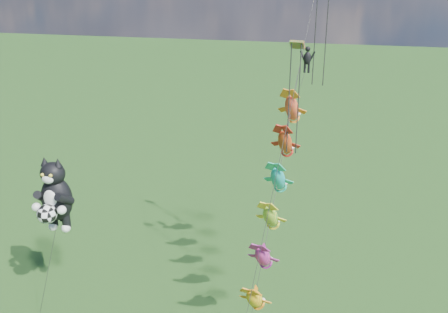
# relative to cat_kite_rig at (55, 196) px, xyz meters

# --- Properties ---
(cat_kite_rig) EXTENTS (2.84, 4.28, 12.12)m
(cat_kite_rig) POSITION_rel_cat_kite_rig_xyz_m (0.00, 0.00, 0.00)
(cat_kite_rig) COLOR brown
(cat_kite_rig) RESTS_ON ground
(fish_windsock_rig) EXTENTS (2.21, 15.89, 18.18)m
(fish_windsock_rig) POSITION_rel_cat_kite_rig_xyz_m (15.83, 1.23, 1.00)
(fish_windsock_rig) COLOR brown
(fish_windsock_rig) RESTS_ON ground
(parafoil_rig) EXTENTS (4.13, 17.31, 26.79)m
(parafoil_rig) POSITION_rel_cat_kite_rig_xyz_m (17.24, 3.57, 9.89)
(parafoil_rig) COLOR brown
(parafoil_rig) RESTS_ON ground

